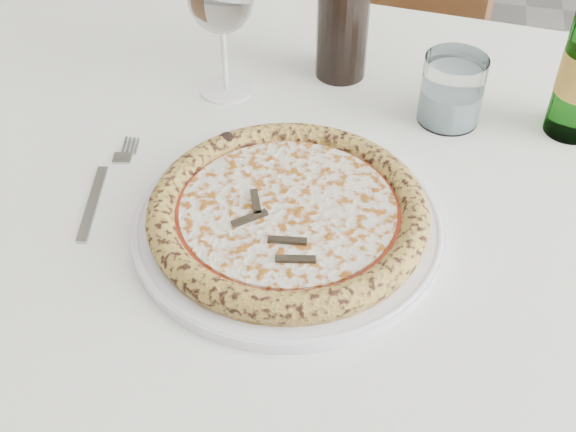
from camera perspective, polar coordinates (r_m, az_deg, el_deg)
name	(u,v)px	position (r m, az deg, el deg)	size (l,w,h in m)	color
dining_table	(306,223)	(0.92, 1.42, -0.56)	(1.62, 1.04, 0.76)	brown
chair_far	(383,26)	(1.67, 7.51, 14.64)	(0.52, 0.52, 0.93)	brown
plate	(288,224)	(0.78, 0.00, -0.60)	(0.34, 0.34, 0.02)	white
pizza	(288,212)	(0.77, 0.00, 0.35)	(0.30, 0.30, 0.03)	tan
fork	(103,187)	(0.87, -14.41, 2.20)	(0.04, 0.18, 0.00)	#9D9D9D
tumbler	(451,94)	(0.96, 12.78, 9.39)	(0.08, 0.08, 0.09)	white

